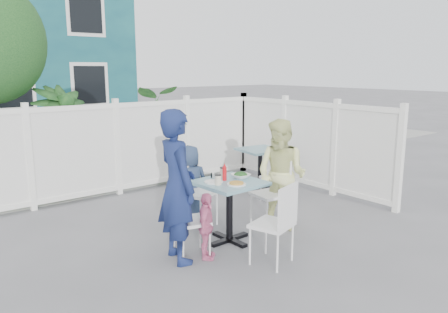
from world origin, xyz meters
TOP-DOWN VIEW (x-y plane):
  - ground at (0.00, 0.00)m, footprint 80.00×80.00m
  - near_sidewalk at (0.00, 3.80)m, footprint 24.00×2.60m
  - street at (0.00, 7.50)m, footprint 24.00×5.00m
  - far_sidewalk at (0.00, 10.60)m, footprint 24.00×1.60m
  - fence_back at (0.10, 2.40)m, footprint 5.86×0.08m
  - fence_right at (3.00, 0.60)m, footprint 0.08×3.66m
  - potted_shrub_a at (-0.60, 3.10)m, footprint 1.33×1.33m
  - potted_shrub_b at (1.47, 3.00)m, footprint 2.15×2.11m
  - main_table at (0.26, -0.48)m, footprint 0.78×0.78m
  - spare_table at (2.29, 1.11)m, footprint 0.79×0.79m
  - chair_left at (-0.44, -0.53)m, footprint 0.48×0.49m
  - chair_right at (1.12, -0.42)m, footprint 0.47×0.48m
  - chair_back at (0.23, 0.29)m, footprint 0.58×0.57m
  - chair_near at (0.25, -1.35)m, footprint 0.53×0.52m
  - chair_spare at (1.98, 0.34)m, footprint 0.45×0.44m
  - man at (-0.55, -0.54)m, footprint 0.52×0.70m
  - woman at (1.11, -0.56)m, footprint 0.74×0.85m
  - boy at (0.29, 0.45)m, footprint 0.63×0.51m
  - toddler at (-0.28, -0.72)m, footprint 0.47×0.46m
  - plate_main at (0.21, -0.67)m, footprint 0.23×0.23m
  - plate_side at (0.06, -0.41)m, footprint 0.23×0.23m
  - salad_bowl at (0.47, -0.45)m, footprint 0.23×0.23m
  - coffee_cup_a at (0.04, -0.53)m, footprint 0.08×0.08m
  - coffee_cup_b at (0.33, -0.26)m, footprint 0.08×0.08m
  - ketchup_bottle at (0.24, -0.41)m, footprint 0.05×0.05m
  - salt_shaker at (0.20, -0.23)m, footprint 0.03×0.03m
  - pepper_shaker at (0.19, -0.21)m, footprint 0.03×0.03m

SIDE VIEW (x-z plane):
  - ground at x=0.00m, z-range 0.00..0.00m
  - street at x=0.00m, z-range 0.00..0.01m
  - near_sidewalk at x=0.00m, z-range 0.00..0.01m
  - far_sidewalk at x=0.00m, z-range 0.00..0.01m
  - toddler at x=-0.28m, z-range 0.00..0.79m
  - chair_spare at x=1.98m, z-range 0.07..0.92m
  - chair_left at x=-0.44m, z-range 0.07..0.95m
  - chair_near at x=0.25m, z-range 0.08..1.02m
  - chair_right at x=1.12m, z-range 0.08..1.03m
  - boy at x=0.29m, z-range 0.00..1.12m
  - spare_table at x=2.29m, z-range 0.20..0.95m
  - chair_back at x=0.23m, z-range 0.08..1.09m
  - main_table at x=0.26m, z-range 0.22..1.01m
  - woman at x=1.11m, z-range 0.00..1.52m
  - fence_right at x=3.00m, z-range -0.02..1.58m
  - fence_back at x=0.10m, z-range -0.02..1.58m
  - plate_main at x=0.21m, z-range 0.79..0.81m
  - plate_side at x=0.06m, z-range 0.79..0.81m
  - salad_bowl at x=0.47m, z-range 0.79..0.85m
  - pepper_shaker at x=0.19m, z-range 0.79..0.86m
  - salt_shaker at x=0.20m, z-range 0.79..0.86m
  - coffee_cup_a at x=0.04m, z-range 0.79..0.91m
  - coffee_cup_b at x=0.33m, z-range 0.79..0.91m
  - man at x=-0.55m, z-range 0.00..1.75m
  - ketchup_bottle at x=0.24m, z-range 0.79..0.97m
  - potted_shrub_b at x=1.47m, z-range 0.00..1.80m
  - potted_shrub_a at x=-0.60m, z-range 0.00..1.90m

